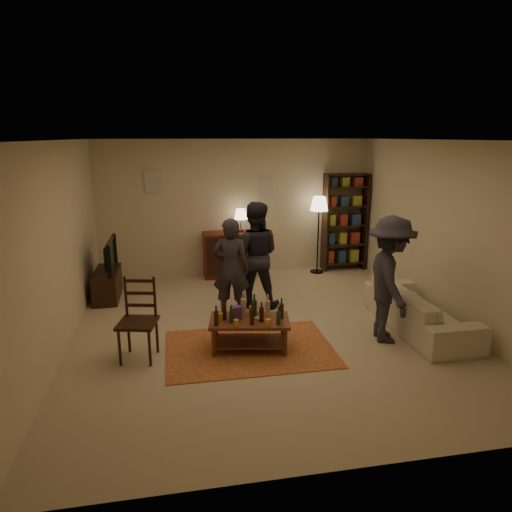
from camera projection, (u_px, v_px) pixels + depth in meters
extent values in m
plane|color=#C6B793|center=(266.00, 329.00, 6.72)|extent=(6.00, 6.00, 0.00)
plane|color=beige|center=(236.00, 207.00, 9.23)|extent=(5.50, 0.00, 5.50)
plane|color=beige|center=(59.00, 248.00, 5.89)|extent=(0.00, 6.00, 6.00)
plane|color=beige|center=(445.00, 232.00, 6.86)|extent=(0.00, 6.00, 6.00)
plane|color=beige|center=(347.00, 323.00, 3.52)|extent=(5.50, 0.00, 5.50)
plane|color=white|center=(267.00, 140.00, 6.03)|extent=(6.00, 6.00, 0.00)
cube|color=beige|center=(154.00, 182.00, 8.78)|extent=(0.35, 0.03, 0.45)
cube|color=beige|center=(266.00, 190.00, 9.22)|extent=(0.30, 0.03, 0.40)
cube|color=brown|center=(250.00, 349.00, 6.08)|extent=(2.20, 1.50, 0.01)
cube|color=brown|center=(250.00, 321.00, 5.98)|extent=(1.12, 0.73, 0.04)
cube|color=brown|center=(250.00, 341.00, 6.05)|extent=(1.00, 0.62, 0.02)
cylinder|color=brown|center=(214.00, 343.00, 5.81)|extent=(0.05, 0.05, 0.38)
cylinder|color=brown|center=(285.00, 343.00, 5.82)|extent=(0.05, 0.05, 0.38)
cylinder|color=brown|center=(216.00, 329.00, 6.24)|extent=(0.05, 0.05, 0.38)
cylinder|color=brown|center=(283.00, 329.00, 6.25)|extent=(0.05, 0.05, 0.38)
cylinder|color=#BB8E2B|center=(220.00, 317.00, 5.93)|extent=(0.07, 0.07, 0.10)
cylinder|color=#BB8E2B|center=(236.00, 323.00, 5.74)|extent=(0.07, 0.07, 0.09)
cylinder|color=#BB8E2B|center=(252.00, 310.00, 6.15)|extent=(0.07, 0.07, 0.11)
cylinder|color=#BB8E2B|center=(268.00, 323.00, 5.76)|extent=(0.07, 0.07, 0.09)
cube|color=#60328B|center=(236.00, 312.00, 5.97)|extent=(0.15, 0.11, 0.18)
cylinder|color=gray|center=(259.00, 319.00, 5.95)|extent=(0.12, 0.12, 0.03)
cube|color=black|center=(138.00, 323.00, 5.69)|extent=(0.55, 0.55, 0.04)
cylinder|color=black|center=(120.00, 348.00, 5.58)|extent=(0.04, 0.04, 0.48)
cylinder|color=black|center=(150.00, 348.00, 5.57)|extent=(0.04, 0.04, 0.48)
cylinder|color=black|center=(129.00, 335.00, 5.94)|extent=(0.04, 0.04, 0.48)
cylinder|color=black|center=(157.00, 335.00, 5.93)|extent=(0.04, 0.04, 0.48)
cube|color=black|center=(140.00, 296.00, 5.80)|extent=(0.37, 0.11, 0.55)
cube|color=black|center=(107.00, 284.00, 7.93)|extent=(0.40, 1.00, 0.50)
imported|color=black|center=(106.00, 255.00, 7.80)|extent=(0.13, 0.97, 0.56)
cube|color=maroon|center=(229.00, 254.00, 9.15)|extent=(1.00, 0.48, 0.90)
cube|color=black|center=(231.00, 269.00, 8.97)|extent=(0.92, 0.02, 0.22)
cube|color=black|center=(230.00, 256.00, 8.91)|extent=(0.92, 0.02, 0.22)
cube|color=black|center=(230.00, 243.00, 8.84)|extent=(0.92, 0.02, 0.22)
cylinder|color=black|center=(241.00, 231.00, 9.08)|extent=(0.12, 0.12, 0.04)
cylinder|color=black|center=(241.00, 225.00, 9.04)|extent=(0.02, 0.02, 0.22)
cone|color=#FFE5B2|center=(241.00, 214.00, 8.99)|extent=(0.26, 0.26, 0.20)
cube|color=black|center=(325.00, 223.00, 9.43)|extent=(0.04, 0.34, 2.00)
cube|color=black|center=(364.00, 222.00, 9.58)|extent=(0.04, 0.34, 2.00)
cube|color=black|center=(343.00, 262.00, 9.72)|extent=(0.90, 0.34, 0.03)
cube|color=black|center=(344.00, 244.00, 9.62)|extent=(0.90, 0.34, 0.03)
cube|color=black|center=(345.00, 225.00, 9.52)|extent=(0.90, 0.34, 0.03)
cube|color=black|center=(346.00, 206.00, 9.42)|extent=(0.90, 0.34, 0.03)
cube|color=black|center=(346.00, 187.00, 9.31)|extent=(0.90, 0.34, 0.03)
cube|color=black|center=(347.00, 174.00, 9.25)|extent=(0.90, 0.34, 0.03)
cube|color=maroon|center=(330.00, 256.00, 9.63)|extent=(0.12, 0.22, 0.26)
cube|color=navy|center=(341.00, 255.00, 9.68)|extent=(0.15, 0.22, 0.26)
cube|color=#9EA436|center=(353.00, 255.00, 9.72)|extent=(0.18, 0.22, 0.26)
cube|color=navy|center=(330.00, 238.00, 9.53)|extent=(0.12, 0.22, 0.24)
cube|color=#9EA436|center=(342.00, 238.00, 9.58)|extent=(0.15, 0.22, 0.24)
cube|color=maroon|center=(354.00, 237.00, 9.62)|extent=(0.18, 0.22, 0.24)
cube|color=#9EA436|center=(331.00, 220.00, 9.43)|extent=(0.12, 0.22, 0.22)
cube|color=maroon|center=(343.00, 219.00, 9.48)|extent=(0.15, 0.22, 0.22)
cube|color=navy|center=(355.00, 219.00, 9.52)|extent=(0.18, 0.22, 0.22)
cube|color=maroon|center=(332.00, 201.00, 9.33)|extent=(0.12, 0.22, 0.20)
cube|color=navy|center=(343.00, 201.00, 9.38)|extent=(0.15, 0.22, 0.20)
cube|color=#9EA436|center=(356.00, 200.00, 9.43)|extent=(0.18, 0.22, 0.20)
cube|color=navy|center=(333.00, 182.00, 9.23)|extent=(0.12, 0.22, 0.18)
cube|color=#9EA436|center=(344.00, 181.00, 9.28)|extent=(0.15, 0.22, 0.18)
cube|color=maroon|center=(357.00, 181.00, 9.33)|extent=(0.18, 0.22, 0.18)
cylinder|color=black|center=(317.00, 271.00, 9.51)|extent=(0.28, 0.28, 0.03)
cylinder|color=black|center=(318.00, 240.00, 9.33)|extent=(0.03, 0.03, 1.39)
cone|color=#FFE5B2|center=(319.00, 204.00, 9.14)|extent=(0.36, 0.36, 0.28)
imported|color=beige|center=(419.00, 309.00, 6.65)|extent=(0.81, 2.08, 0.61)
imported|color=#28272F|center=(231.00, 269.00, 6.98)|extent=(0.66, 0.52, 1.57)
imported|color=#222228|center=(254.00, 255.00, 7.44)|extent=(0.99, 0.86, 1.74)
imported|color=#2B2A32|center=(390.00, 280.00, 6.16)|extent=(0.85, 1.23, 1.74)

